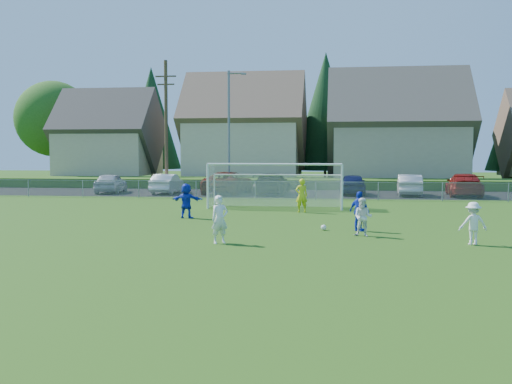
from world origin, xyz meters
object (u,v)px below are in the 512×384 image
at_px(soccer_goal, 276,179).
at_px(soccer_ball, 324,227).
at_px(player_blue_a, 359,211).
at_px(car_b, 167,184).
at_px(car_f, 409,185).
at_px(player_blue_b, 186,201).
at_px(car_g, 464,185).
at_px(car_d, 272,184).
at_px(player_white_a, 220,219).
at_px(car_e, 352,184).
at_px(car_c, 228,183).
at_px(goalkeeper, 302,195).
at_px(player_white_c, 473,223).
at_px(player_white_b, 363,217).
at_px(car_a, 111,183).

bearing_deg(soccer_goal, soccer_ball, -72.95).
xyz_separation_m(player_blue_a, soccer_goal, (-4.29, 9.51, 0.85)).
relative_size(car_b, car_f, 0.97).
bearing_deg(player_blue_b, soccer_goal, -114.30).
bearing_deg(car_g, car_d, 4.18).
xyz_separation_m(player_white_a, car_f, (8.97, 23.89, -0.06)).
height_order(player_blue_a, car_b, player_blue_a).
bearing_deg(car_e, player_white_a, 77.47).
relative_size(car_g, soccer_goal, 0.74).
bearing_deg(car_d, car_c, 1.74).
relative_size(player_white_a, player_blue_b, 1.00).
bearing_deg(car_e, player_blue_a, 88.56).
xyz_separation_m(car_b, car_c, (4.59, 0.40, 0.09)).
relative_size(player_white_a, car_g, 0.30).
bearing_deg(car_d, goalkeeper, 105.93).
distance_m(goalkeeper, car_f, 14.67).
xyz_separation_m(player_white_c, car_g, (4.26, 22.83, 0.09)).
relative_size(car_c, car_d, 1.11).
height_order(soccer_ball, car_b, car_b).
height_order(soccer_ball, soccer_goal, soccer_goal).
relative_size(player_white_b, player_blue_b, 0.87).
relative_size(car_d, car_e, 1.18).
distance_m(soccer_ball, car_f, 20.74).
bearing_deg(player_white_c, soccer_ball, -38.33).
bearing_deg(car_f, player_white_b, 82.64).
bearing_deg(soccer_ball, car_f, 74.41).
height_order(player_white_b, car_a, car_a).
distance_m(player_white_c, car_b, 28.55).
xyz_separation_m(player_white_c, car_c, (-12.62, 23.19, 0.11)).
distance_m(car_b, car_d, 7.89).
xyz_separation_m(player_blue_a, car_g, (7.90, 19.82, 0.02)).
xyz_separation_m(player_white_b, car_d, (-5.77, 21.61, 0.07)).
distance_m(car_b, car_e, 13.76).
bearing_deg(car_e, soccer_goal, 66.62).
distance_m(car_d, soccer_goal, 10.72).
bearing_deg(car_e, car_a, 0.49).
bearing_deg(car_d, player_blue_b, 85.46).
bearing_deg(car_a, soccer_goal, 135.61).
relative_size(soccer_ball, player_white_a, 0.13).
distance_m(car_a, car_g, 25.91).
xyz_separation_m(car_e, car_g, (7.72, -0.51, 0.03)).
bearing_deg(goalkeeper, car_f, -134.69).
bearing_deg(player_blue_a, soccer_ball, 36.67).
height_order(player_white_a, car_a, player_white_a).
bearing_deg(car_d, player_white_c, 115.00).
xyz_separation_m(car_a, car_b, (4.44, -0.10, -0.02)).
bearing_deg(goalkeeper, player_white_c, 105.48).
distance_m(car_c, car_g, 16.89).
distance_m(goalkeeper, car_b, 16.74).
xyz_separation_m(player_white_a, car_d, (-0.90, 23.99, -0.04)).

